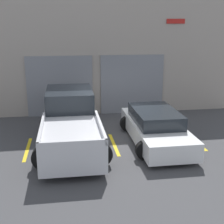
% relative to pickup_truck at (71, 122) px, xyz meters
% --- Properties ---
extents(ground_plane, '(28.00, 28.00, 0.00)m').
position_rel_pickup_truck_xyz_m(ground_plane, '(1.55, 0.85, -0.83)').
color(ground_plane, '#3D3D3F').
extents(shophouse_building, '(13.12, 0.68, 5.95)m').
position_rel_pickup_truck_xyz_m(shophouse_building, '(1.54, 4.14, 2.10)').
color(shophouse_building, '#9E9389').
rests_on(shophouse_building, ground).
extents(pickup_truck, '(2.46, 5.48, 1.80)m').
position_rel_pickup_truck_xyz_m(pickup_truck, '(0.00, 0.00, 0.00)').
color(pickup_truck, silver).
rests_on(pickup_truck, ground).
extents(sedan_white, '(2.14, 4.61, 1.23)m').
position_rel_pickup_truck_xyz_m(sedan_white, '(3.10, -0.33, -0.25)').
color(sedan_white, white).
rests_on(sedan_white, ground).
extents(parking_stripe_far_left, '(0.12, 2.20, 0.01)m').
position_rel_pickup_truck_xyz_m(parking_stripe_far_left, '(-1.55, -0.36, -0.83)').
color(parking_stripe_far_left, gold).
rests_on(parking_stripe_far_left, ground).
extents(parking_stripe_left, '(0.12, 2.20, 0.01)m').
position_rel_pickup_truck_xyz_m(parking_stripe_left, '(1.55, -0.36, -0.83)').
color(parking_stripe_left, gold).
rests_on(parking_stripe_left, ground).
extents(parking_stripe_centre, '(0.12, 2.20, 0.01)m').
position_rel_pickup_truck_xyz_m(parking_stripe_centre, '(4.64, -0.36, -0.83)').
color(parking_stripe_centre, gold).
rests_on(parking_stripe_centre, ground).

